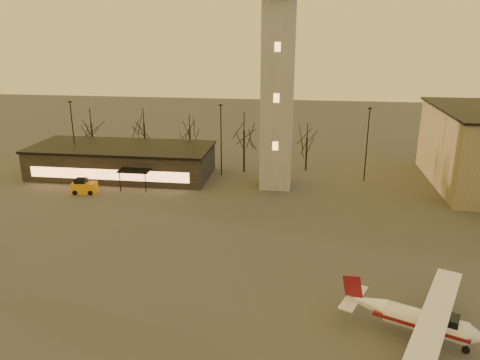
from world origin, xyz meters
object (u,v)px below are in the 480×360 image
object	(u,v)px
cessna_front	(427,326)
terminal	(122,161)
service_cart	(84,188)
control_tower	(278,60)

from	to	relation	value
cessna_front	terminal	bearing A→B (deg)	158.87
cessna_front	service_cart	size ratio (longest dim) A/B	3.95
terminal	cessna_front	xyz separation A→B (m)	(34.14, -33.15, -0.96)
terminal	cessna_front	size ratio (longest dim) A/B	2.07
control_tower	terminal	size ratio (longest dim) A/B	1.28
control_tower	cessna_front	size ratio (longest dim) A/B	2.66
control_tower	service_cart	world-z (taller)	control_tower
terminal	service_cart	world-z (taller)	terminal
cessna_front	service_cart	world-z (taller)	cessna_front
control_tower	service_cart	distance (m)	29.30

